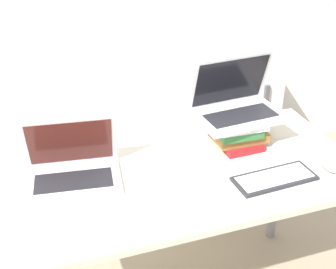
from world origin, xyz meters
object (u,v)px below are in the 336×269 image
at_px(mouse, 331,166).
at_px(mini_fridge, 216,117).
at_px(laptop_left, 72,167).
at_px(laptop_on_books, 236,104).
at_px(book_stack, 236,130).
at_px(wireless_keyboard, 275,178).

relative_size(mouse, mini_fridge, 0.11).
height_order(laptop_left, laptop_on_books, laptop_on_books).
bearing_deg(laptop_left, mouse, -15.39).
relative_size(book_stack, wireless_keyboard, 0.73).
xyz_separation_m(laptop_left, mini_fridge, (0.96, 0.77, -0.33)).
distance_m(wireless_keyboard, mouse, 0.25).
xyz_separation_m(laptop_on_books, mini_fridge, (0.25, 0.71, -0.45)).
bearing_deg(laptop_on_books, laptop_left, -174.99).
bearing_deg(wireless_keyboard, laptop_on_books, 93.01).
height_order(laptop_left, book_stack, laptop_left).
relative_size(laptop_left, wireless_keyboard, 1.18).
height_order(laptop_on_books, wireless_keyboard, laptop_on_books).
bearing_deg(mini_fridge, mouse, -89.30).
height_order(laptop_left, mini_fridge, laptop_left).
height_order(book_stack, mini_fridge, mini_fridge).
height_order(book_stack, wireless_keyboard, book_stack).
relative_size(wireless_keyboard, mouse, 3.18).
bearing_deg(mouse, book_stack, 131.13).
bearing_deg(laptop_left, laptop_on_books, 5.01).
bearing_deg(book_stack, wireless_keyboard, -86.04).
bearing_deg(book_stack, laptop_on_books, 79.89).
bearing_deg(laptop_left, mini_fridge, 38.73).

